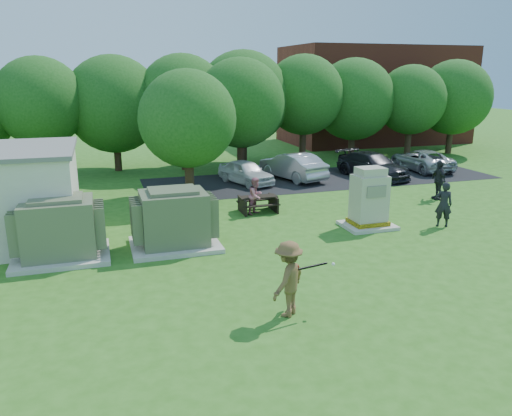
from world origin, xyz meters
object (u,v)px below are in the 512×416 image
object	(u,v)px
batter	(288,279)
car_white	(246,172)
person_walking_right	(438,180)
transformer_left	(59,230)
person_by_generator	(444,204)
generator_cabinet	(369,201)
car_silver_a	(292,166)
transformer_right	(174,220)
picnic_table	(258,202)
car_silver_b	(421,160)
person_at_picnic	(256,196)
car_dark	(373,165)

from	to	relation	value
batter	car_white	bearing A→B (deg)	-143.28
batter	person_walking_right	world-z (taller)	batter
car_white	transformer_left	bearing A→B (deg)	-153.94
batter	person_by_generator	size ratio (longest dim) A/B	1.08
generator_cabinet	car_white	xyz separation A→B (m)	(-2.31, 9.07, -0.40)
transformer_left	generator_cabinet	bearing A→B (deg)	0.07
batter	car_silver_a	world-z (taller)	batter
transformer_right	picnic_table	world-z (taller)	transformer_right
transformer_right	generator_cabinet	world-z (taller)	generator_cabinet
transformer_right	car_silver_b	xyz separation A→B (m)	(16.73, 9.55, -0.33)
picnic_table	car_silver_b	xyz separation A→B (m)	(12.60, 6.13, 0.20)
transformer_left	transformer_right	xyz separation A→B (m)	(3.70, 0.00, 0.00)
person_at_picnic	picnic_table	bearing A→B (deg)	17.05
picnic_table	batter	size ratio (longest dim) A/B	0.85
picnic_table	person_by_generator	world-z (taller)	person_by_generator
transformer_right	generator_cabinet	bearing A→B (deg)	0.11
person_walking_right	car_silver_a	distance (m)	8.10
car_dark	car_white	bearing A→B (deg)	162.42
batter	car_silver_b	distance (m)	21.41
batter	transformer_right	bearing A→B (deg)	-112.74
person_walking_right	car_white	distance (m)	9.87
generator_cabinet	batter	size ratio (longest dim) A/B	1.23
person_at_picnic	car_dark	distance (m)	10.29
generator_cabinet	car_white	world-z (taller)	generator_cabinet
picnic_table	car_dark	world-z (taller)	car_dark
car_white	car_silver_a	world-z (taller)	car_silver_a
transformer_left	car_dark	world-z (taller)	transformer_left
batter	car_silver_a	size ratio (longest dim) A/B	0.42
transformer_left	batter	world-z (taller)	transformer_left
batter	person_by_generator	bearing A→B (deg)	170.39
car_dark	person_by_generator	bearing A→B (deg)	-117.31
picnic_table	car_silver_a	distance (m)	7.22
transformer_right	car_dark	xyz separation A→B (m)	(12.73, 8.53, -0.27)
transformer_left	car_white	bearing A→B (deg)	45.42
car_silver_a	car_dark	size ratio (longest dim) A/B	0.95
batter	person_walking_right	xyz separation A→B (m)	(11.11, 8.92, -0.03)
person_by_generator	transformer_right	bearing A→B (deg)	23.24
picnic_table	transformer_right	bearing A→B (deg)	-140.41
car_white	car_silver_b	world-z (taller)	car_white
person_walking_right	transformer_right	bearing A→B (deg)	-70.38
person_by_generator	batter	bearing A→B (deg)	58.70
car_silver_b	car_silver_a	bearing A→B (deg)	1.24
picnic_table	person_walking_right	xyz separation A→B (m)	(8.89, -0.41, 0.49)
picnic_table	person_walking_right	world-z (taller)	person_walking_right
transformer_right	generator_cabinet	distance (m)	7.56
transformer_right	person_walking_right	world-z (taller)	transformer_right
person_walking_right	car_dark	size ratio (longest dim) A/B	0.38
car_silver_a	person_walking_right	bearing A→B (deg)	111.37
generator_cabinet	car_silver_a	world-z (taller)	generator_cabinet
person_walking_right	picnic_table	bearing A→B (deg)	-86.03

